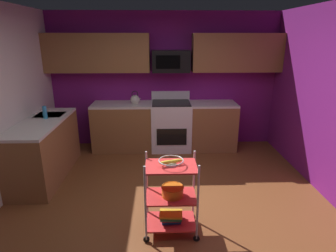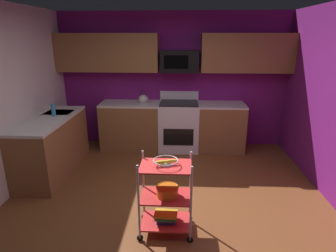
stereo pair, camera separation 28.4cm
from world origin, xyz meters
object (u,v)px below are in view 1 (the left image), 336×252
at_px(oven_range, 171,125).
at_px(microwave, 171,61).
at_px(book_stack, 171,217).
at_px(rolling_cart, 171,196).
at_px(mixing_bowl_large, 173,191).
at_px(kettle, 135,100).
at_px(dish_soap_bottle, 45,112).
at_px(fruit_bowl, 171,161).

relative_size(oven_range, microwave, 1.57).
xyz_separation_m(microwave, book_stack, (-0.10, -2.63, -1.51)).
relative_size(rolling_cart, mixing_bowl_large, 3.63).
bearing_deg(oven_range, kettle, -179.68).
xyz_separation_m(oven_range, mixing_bowl_large, (-0.08, -2.53, 0.04)).
relative_size(microwave, rolling_cart, 0.77).
distance_m(mixing_bowl_large, dish_soap_bottle, 2.51).
height_order(fruit_bowl, mixing_bowl_large, fruit_bowl).
relative_size(fruit_bowl, dish_soap_bottle, 1.36).
bearing_deg(dish_soap_bottle, book_stack, -39.00).
distance_m(oven_range, fruit_bowl, 2.56).
xyz_separation_m(microwave, fruit_bowl, (-0.10, -2.63, -0.82)).
height_order(oven_range, kettle, kettle).
bearing_deg(rolling_cart, fruit_bowl, -69.44).
height_order(fruit_bowl, kettle, kettle).
relative_size(fruit_bowl, kettle, 1.03).
height_order(kettle, dish_soap_bottle, kettle).
relative_size(microwave, dish_soap_bottle, 3.50).
relative_size(fruit_bowl, mixing_bowl_large, 1.08).
xyz_separation_m(mixing_bowl_large, book_stack, (-0.02, -0.00, -0.33)).
xyz_separation_m(oven_range, microwave, (-0.00, 0.10, 1.22)).
bearing_deg(dish_soap_bottle, kettle, 36.76).
bearing_deg(mixing_bowl_large, microwave, 88.17).
xyz_separation_m(fruit_bowl, mixing_bowl_large, (0.02, 0.00, -0.36)).
relative_size(book_stack, kettle, 1.02).
xyz_separation_m(oven_range, rolling_cart, (-0.10, -2.53, -0.03)).
bearing_deg(dish_soap_bottle, rolling_cart, -39.00).
bearing_deg(rolling_cart, oven_range, 87.68).
bearing_deg(kettle, book_stack, -77.00).
height_order(microwave, mixing_bowl_large, microwave).
bearing_deg(book_stack, kettle, 103.00).
height_order(fruit_bowl, dish_soap_bottle, dish_soap_bottle).
distance_m(microwave, kettle, 0.99).
distance_m(microwave, rolling_cart, 2.91).
bearing_deg(fruit_bowl, book_stack, -86.42).
xyz_separation_m(book_stack, kettle, (-0.58, 2.52, 0.81)).
distance_m(oven_range, microwave, 1.23).
relative_size(oven_range, mixing_bowl_large, 4.37).
bearing_deg(dish_soap_bottle, microwave, 28.63).
xyz_separation_m(microwave, mixing_bowl_large, (-0.08, -2.63, -1.18)).
relative_size(microwave, mixing_bowl_large, 2.78).
distance_m(rolling_cart, kettle, 2.65).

